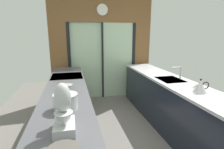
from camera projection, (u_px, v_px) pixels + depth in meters
The scene contains 10 objects.
ground_plane at pixel (121, 131), 3.13m from camera, with size 5.04×7.60×0.02m, color slate.
back_wall_unit at pixel (102, 41), 4.49m from camera, with size 2.64×0.12×2.70m.
left_counter_run at pixel (67, 126), 2.37m from camera, with size 0.62×3.80×0.92m.
right_counter_run at pixel (177, 109), 2.94m from camera, with size 0.62×3.80×0.92m.
sink_faucet at pixel (179, 71), 3.07m from camera, with size 0.19×0.02×0.22m.
oven_range at pixel (68, 98), 3.44m from camera, with size 0.60×0.60×0.92m.
mixing_bowl_far at pixel (67, 87), 2.45m from camera, with size 0.17×0.17×0.09m.
stand_mixer at pixel (64, 113), 1.39m from camera, with size 0.17×0.27×0.42m.
stock_pot at pixel (66, 102), 1.82m from camera, with size 0.26×0.26×0.20m.
kettle at pixel (200, 86), 2.36m from camera, with size 0.26×0.18×0.20m.
Camera 1 is at (-0.80, -2.10, 1.70)m, focal length 27.60 mm.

